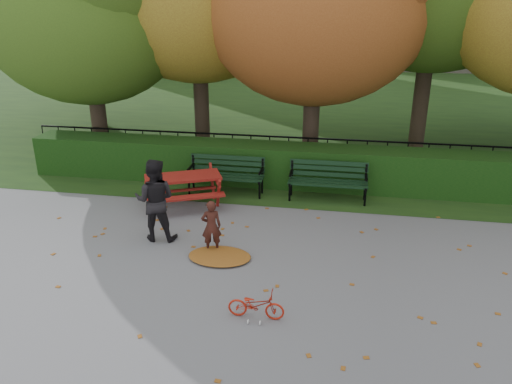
% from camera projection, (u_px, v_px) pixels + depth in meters
% --- Properties ---
extents(ground, '(90.00, 90.00, 0.00)m').
position_uv_depth(ground, '(252.00, 277.00, 8.43)').
color(ground, slate).
rests_on(ground, ground).
extents(grass_strip, '(90.00, 90.00, 0.00)m').
position_uv_depth(grass_strip, '(311.00, 106.00, 21.24)').
color(grass_strip, black).
rests_on(grass_strip, ground).
extents(hedge, '(13.00, 0.90, 1.00)m').
position_uv_depth(hedge, '(285.00, 165.00, 12.36)').
color(hedge, black).
rests_on(hedge, ground).
extents(iron_fence, '(14.00, 0.04, 1.02)m').
position_uv_depth(iron_fence, '(288.00, 154.00, 13.08)').
color(iron_fence, black).
rests_on(iron_fence, ground).
extents(bench_left, '(1.80, 0.57, 0.88)m').
position_uv_depth(bench_left, '(226.00, 172.00, 11.83)').
color(bench_left, black).
rests_on(bench_left, ground).
extents(bench_right, '(1.80, 0.57, 0.88)m').
position_uv_depth(bench_right, '(328.00, 178.00, 11.44)').
color(bench_right, black).
rests_on(bench_right, ground).
extents(picnic_table, '(2.05, 1.89, 0.80)m').
position_uv_depth(picnic_table, '(183.00, 182.00, 11.08)').
color(picnic_table, maroon).
rests_on(picnic_table, ground).
extents(leaf_pile, '(1.35, 1.14, 0.08)m').
position_uv_depth(leaf_pile, '(220.00, 256.00, 9.01)').
color(leaf_pile, '#682F10').
rests_on(leaf_pile, ground).
extents(leaf_scatter, '(9.00, 5.70, 0.01)m').
position_uv_depth(leaf_scatter, '(255.00, 268.00, 8.70)').
color(leaf_scatter, '#682F10').
rests_on(leaf_scatter, ground).
extents(child, '(0.43, 0.35, 1.01)m').
position_uv_depth(child, '(211.00, 226.00, 9.10)').
color(child, '#3B1912').
rests_on(child, ground).
extents(adult, '(0.84, 0.68, 1.62)m').
position_uv_depth(adult, '(155.00, 200.00, 9.47)').
color(adult, black).
rests_on(adult, ground).
extents(bicycle, '(0.84, 0.29, 0.44)m').
position_uv_depth(bicycle, '(256.00, 305.00, 7.29)').
color(bicycle, '#B22110').
rests_on(bicycle, ground).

